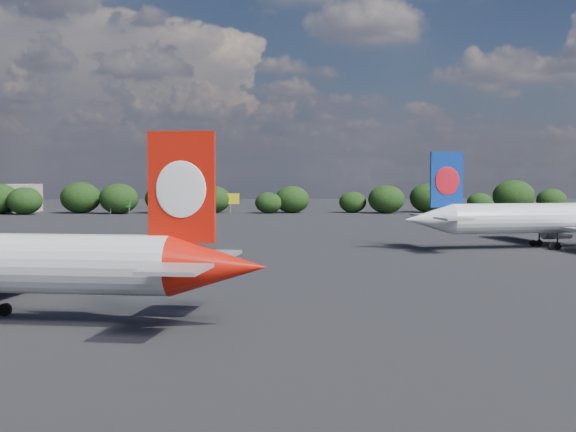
{
  "coord_description": "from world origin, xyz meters",
  "views": [
    {
      "loc": [
        11.93,
        -44.25,
        10.96
      ],
      "look_at": [
        16.0,
        12.0,
        8.0
      ],
      "focal_mm": 50.0,
      "sensor_mm": 36.0,
      "label": 1
    }
  ],
  "objects": [
    {
      "name": "ground",
      "position": [
        0.0,
        60.0,
        0.0
      ],
      "size": [
        500.0,
        500.0,
        0.0
      ],
      "primitive_type": "plane",
      "color": "black",
      "rests_on": "ground"
    },
    {
      "name": "horizon_treeline",
      "position": [
        4.39,
        180.53,
        3.98
      ],
      "size": [
        203.18,
        15.99,
        9.27
      ],
      "color": "black",
      "rests_on": "ground"
    },
    {
      "name": "billboard_yellow",
      "position": [
        12.0,
        182.0,
        3.87
      ],
      "size": [
        5.0,
        0.3,
        5.5
      ],
      "color": "gold",
      "rests_on": "ground"
    },
    {
      "name": "highway_sign",
      "position": [
        -18.0,
        176.0,
        3.13
      ],
      "size": [
        6.0,
        0.3,
        4.5
      ],
      "color": "#13601D",
      "rests_on": "ground"
    },
    {
      "name": "china_southern_airliner",
      "position": [
        59.22,
        71.01,
        4.31
      ],
      "size": [
        43.43,
        41.37,
        14.16
      ],
      "color": "silver",
      "rests_on": "ground"
    }
  ]
}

